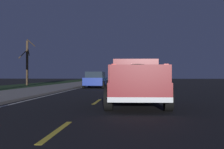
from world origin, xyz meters
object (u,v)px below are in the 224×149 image
at_px(sedan_green, 133,78).
at_px(bare_tree_far, 27,61).
at_px(sedan_red, 132,79).
at_px(pickup_truck, 136,81).
at_px(sedan_blue, 96,80).

relative_size(sedan_green, bare_tree_far, 0.78).
bearing_deg(sedan_red, bare_tree_far, 71.90).
bearing_deg(pickup_truck, sedan_green, 0.34).
distance_m(sedan_blue, sedan_red, 4.08).
xyz_separation_m(sedan_blue, bare_tree_far, (6.25, 9.20, 2.09)).
bearing_deg(sedan_red, sedan_blue, 120.95).
bearing_deg(bare_tree_far, sedan_red, -108.10).
distance_m(pickup_truck, sedan_blue, 15.78).
relative_size(sedan_blue, sedan_red, 1.00).
bearing_deg(sedan_blue, bare_tree_far, 55.79).
height_order(sedan_blue, sedan_red, same).
distance_m(pickup_truck, sedan_red, 17.44).
relative_size(pickup_truck, sedan_red, 1.25).
xyz_separation_m(sedan_blue, sedan_red, (2.10, -3.50, 0.00)).
height_order(sedan_green, bare_tree_far, bare_tree_far).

